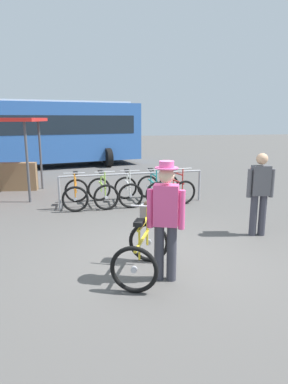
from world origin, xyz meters
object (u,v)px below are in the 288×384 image
(featured_bicycle, at_px, (144,242))
(bus_distant, at_px, (32,130))
(racked_bike_orange, at_px, (76,193))
(racked_bike_red, at_px, (176,187))
(racked_bike_teal, at_px, (153,189))
(racked_bike_lime, at_px, (102,192))
(pedestrian_with_backpack, at_px, (259,189))
(racked_bike_white, at_px, (128,190))
(person_with_featured_bike, at_px, (166,217))

(featured_bicycle, relative_size, bus_distant, 0.12)
(racked_bike_orange, relative_size, racked_bike_red, 0.92)
(racked_bike_teal, height_order, racked_bike_red, same)
(racked_bike_orange, relative_size, bus_distant, 0.11)
(racked_bike_lime, relative_size, racked_bike_teal, 1.05)
(racked_bike_orange, distance_m, pedestrian_with_backpack, 4.62)
(racked_bike_white, bearing_deg, racked_bike_lime, -174.98)
(racked_bike_teal, relative_size, person_with_featured_bike, 0.66)
(racked_bike_red, height_order, person_with_featured_bike, person_with_featured_bike)
(person_with_featured_bike, height_order, bus_distant, bus_distant)
(racked_bike_orange, xyz_separation_m, racked_bike_teal, (2.09, 0.18, 0.00))
(racked_bike_red, relative_size, featured_bicycle, 0.96)
(bus_distant, bearing_deg, racked_bike_orange, -75.10)
(racked_bike_lime, height_order, featured_bicycle, featured_bicycle)
(racked_bike_white, distance_m, racked_bike_red, 1.40)
(racked_bike_orange, distance_m, person_with_featured_bike, 4.60)
(pedestrian_with_backpack, bearing_deg, racked_bike_orange, 141.50)
(racked_bike_lime, bearing_deg, racked_bike_orange, -174.98)
(racked_bike_lime, xyz_separation_m, racked_bike_red, (2.09, 0.18, 0.00))
(racked_bike_teal, distance_m, pedestrian_with_backpack, 3.43)
(featured_bicycle, xyz_separation_m, bus_distant, (-3.13, 11.81, 1.25))
(pedestrian_with_backpack, bearing_deg, person_with_featured_bike, -146.13)
(racked_bike_lime, bearing_deg, racked_bike_red, 5.02)
(racked_bike_white, relative_size, pedestrian_with_backpack, 0.67)
(featured_bicycle, bearing_deg, pedestrian_with_backpack, 25.88)
(featured_bicycle, height_order, person_with_featured_bike, person_with_featured_bike)
(racked_bike_white, relative_size, person_with_featured_bike, 0.64)
(racked_bike_orange, xyz_separation_m, featured_bicycle, (1.07, -4.07, 0.12))
(person_with_featured_bike, bearing_deg, bus_distant, 105.63)
(racked_bike_white, xyz_separation_m, pedestrian_with_backpack, (2.19, -2.97, 0.57))
(racked_bike_red, bearing_deg, bus_distant, 122.92)
(racked_bike_orange, relative_size, racked_bike_lime, 0.93)
(racked_bike_lime, distance_m, featured_bicycle, 4.15)
(racked_bike_teal, bearing_deg, featured_bicycle, -103.53)
(racked_bike_orange, distance_m, racked_bike_red, 2.80)
(person_with_featured_bike, bearing_deg, racked_bike_red, 72.39)
(pedestrian_with_backpack, bearing_deg, racked_bike_teal, 116.18)
(racked_bike_white, distance_m, bus_distant, 8.47)
(racked_bike_red, bearing_deg, person_with_featured_bike, -107.61)
(person_with_featured_bike, distance_m, pedestrian_with_backpack, 2.72)
(racked_bike_lime, relative_size, racked_bike_red, 0.98)
(racked_bike_teal, bearing_deg, racked_bike_red, 5.02)
(person_with_featured_bike, bearing_deg, racked_bike_teal, 80.44)
(featured_bicycle, relative_size, pedestrian_with_backpack, 0.77)
(racked_bike_teal, xyz_separation_m, racked_bike_red, (0.70, 0.06, 0.00))
(racked_bike_orange, distance_m, racked_bike_lime, 0.70)
(racked_bike_red, bearing_deg, pedestrian_with_backpack, -75.61)
(racked_bike_teal, height_order, pedestrian_with_backpack, pedestrian_with_backpack)
(racked_bike_lime, bearing_deg, featured_bicycle, -84.88)
(racked_bike_lime, bearing_deg, person_with_featured_bike, -81.92)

